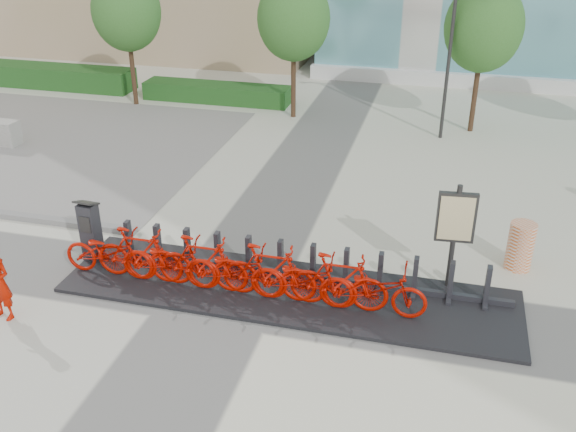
% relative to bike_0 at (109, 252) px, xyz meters
% --- Properties ---
extents(ground, '(120.00, 120.00, 0.00)m').
position_rel_bike_0_xyz_m(ground, '(2.60, 0.05, -0.62)').
color(ground, beige).
extents(gravel_patch, '(14.00, 14.00, 0.00)m').
position_rel_bike_0_xyz_m(gravel_patch, '(-7.40, 7.05, -0.62)').
color(gravel_patch, slate).
rests_on(gravel_patch, ground).
extents(hedge_a, '(10.00, 1.40, 0.90)m').
position_rel_bike_0_xyz_m(hedge_a, '(-11.40, 13.55, -0.17)').
color(hedge_a, '#1C4819').
rests_on(hedge_a, ground).
extents(hedge_b, '(6.00, 1.20, 0.70)m').
position_rel_bike_0_xyz_m(hedge_b, '(-2.40, 13.25, -0.27)').
color(hedge_b, '#1C4819').
rests_on(hedge_b, ground).
extents(tree_0, '(2.60, 2.60, 5.10)m').
position_rel_bike_0_xyz_m(tree_0, '(-5.40, 12.05, 2.97)').
color(tree_0, '#2E2517').
rests_on(tree_0, ground).
extents(tree_1, '(2.60, 2.60, 5.10)m').
position_rel_bike_0_xyz_m(tree_1, '(1.10, 12.05, 2.97)').
color(tree_1, '#2E2517').
rests_on(tree_1, ground).
extents(tree_2, '(2.60, 2.60, 5.10)m').
position_rel_bike_0_xyz_m(tree_2, '(7.60, 12.05, 2.97)').
color(tree_2, '#2E2517').
rests_on(tree_2, ground).
extents(streetlamp, '(2.00, 0.20, 5.00)m').
position_rel_bike_0_xyz_m(streetlamp, '(6.60, 11.05, 2.51)').
color(streetlamp, black).
rests_on(streetlamp, ground).
extents(dock_pad, '(9.60, 2.40, 0.08)m').
position_rel_bike_0_xyz_m(dock_pad, '(3.90, 0.35, -0.58)').
color(dock_pad, black).
rests_on(dock_pad, ground).
extents(dock_rail_posts, '(8.02, 0.50, 0.85)m').
position_rel_bike_0_xyz_m(dock_rail_posts, '(3.96, 0.82, -0.12)').
color(dock_rail_posts, '#27272D').
rests_on(dock_rail_posts, dock_pad).
extents(bike_0, '(2.06, 0.72, 1.08)m').
position_rel_bike_0_xyz_m(bike_0, '(0.00, 0.00, 0.00)').
color(bike_0, '#A60C00').
rests_on(bike_0, dock_pad).
extents(bike_1, '(1.99, 0.56, 1.20)m').
position_rel_bike_0_xyz_m(bike_1, '(0.72, 0.00, 0.06)').
color(bike_1, '#A60C00').
rests_on(bike_1, dock_pad).
extents(bike_2, '(2.06, 0.72, 1.08)m').
position_rel_bike_0_xyz_m(bike_2, '(1.44, 0.00, 0.00)').
color(bike_2, '#A60C00').
rests_on(bike_2, dock_pad).
extents(bike_3, '(1.99, 0.56, 1.20)m').
position_rel_bike_0_xyz_m(bike_3, '(2.16, 0.00, 0.06)').
color(bike_3, '#A60C00').
rests_on(bike_3, dock_pad).
extents(bike_4, '(2.06, 0.72, 1.08)m').
position_rel_bike_0_xyz_m(bike_4, '(2.88, 0.00, 0.00)').
color(bike_4, '#A60C00').
rests_on(bike_4, dock_pad).
extents(bike_5, '(1.99, 0.56, 1.20)m').
position_rel_bike_0_xyz_m(bike_5, '(3.60, 0.00, 0.06)').
color(bike_5, '#A60C00').
rests_on(bike_5, dock_pad).
extents(bike_6, '(2.06, 0.72, 1.08)m').
position_rel_bike_0_xyz_m(bike_6, '(4.32, 0.00, 0.00)').
color(bike_6, '#A60C00').
rests_on(bike_6, dock_pad).
extents(bike_7, '(1.99, 0.56, 1.20)m').
position_rel_bike_0_xyz_m(bike_7, '(5.04, 0.00, 0.06)').
color(bike_7, '#A60C00').
rests_on(bike_7, dock_pad).
extents(bike_8, '(2.06, 0.72, 1.08)m').
position_rel_bike_0_xyz_m(bike_8, '(5.76, 0.00, 0.00)').
color(bike_8, '#A60C00').
rests_on(bike_8, dock_pad).
extents(kiosk, '(0.49, 0.42, 1.49)m').
position_rel_bike_0_xyz_m(kiosk, '(-0.71, 0.52, 0.17)').
color(kiosk, '#27272D').
rests_on(kiosk, dock_pad).
extents(construction_barrel, '(0.62, 0.62, 1.11)m').
position_rel_bike_0_xyz_m(construction_barrel, '(8.65, 2.64, -0.07)').
color(construction_barrel, '#DB570A').
rests_on(construction_barrel, ground).
extents(map_sign, '(0.79, 0.20, 2.41)m').
position_rel_bike_0_xyz_m(map_sign, '(7.16, 1.38, 0.97)').
color(map_sign, black).
rests_on(map_sign, ground).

